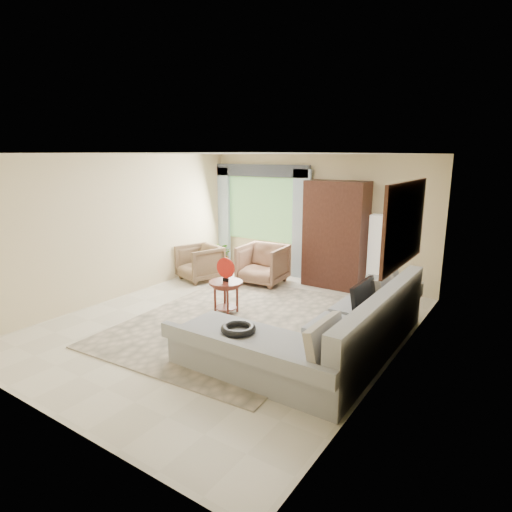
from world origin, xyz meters
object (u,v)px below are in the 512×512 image
Objects in this scene: sectional_sofa at (331,336)px; floor_lamp at (376,254)px; potted_plant at (222,255)px; armoire at (336,235)px; tv_screen at (364,299)px; coffee_table at (226,297)px; armchair_right at (263,264)px; armchair_left at (200,263)px.

floor_lamp reaches higher than sectional_sofa.
potted_plant is 0.28× the size of armoire.
tv_screen is 2.63m from floor_lamp.
coffee_table is at bearing -123.62° from floor_lamp.
armoire reaches higher than floor_lamp.
sectional_sofa is 2.31× the size of floor_lamp.
coffee_table is 3.05m from potted_plant.
tv_screen is 1.25× the size of potted_plant.
armoire is 1.40× the size of floor_lamp.
potted_plant is 2.89m from armoire.
armchair_right reaches higher than potted_plant.
armoire is (2.79, 0.08, 0.75)m from potted_plant.
sectional_sofa is 4.91m from potted_plant.
coffee_table is 2.11m from armchair_left.
tv_screen is 0.92× the size of armchair_left.
tv_screen reaches higher than armchair_right.
coffee_table is (-2.09, 0.47, 0.01)m from sectional_sofa.
coffee_table is 0.63× the size of armchair_right.
tv_screen reaches higher than sectional_sofa.
armchair_left is (-4.04, 1.32, -0.35)m from tv_screen.
tv_screen is at bearing -1.19° from coffee_table.
floor_lamp is (1.66, 2.49, 0.46)m from coffee_table.
armchair_right is at bearing -20.65° from potted_plant.
armoire is (-1.23, 2.90, 0.77)m from sectional_sofa.
armchair_right is 1.61m from potted_plant.
sectional_sofa reaches higher than potted_plant.
tv_screen is at bearing -74.59° from floor_lamp.
floor_lamp is at bearing 4.29° from armoire.
floor_lamp is (2.09, 0.70, 0.35)m from armchair_right.
sectional_sofa is at bearing -6.41° from armchair_left.
coffee_table is 0.69× the size of armchair_left.
armoire is at bearing 21.28° from armchair_right.
sectional_sofa is at bearing -12.61° from coffee_table.
armchair_right is at bearing -153.58° from armoire.
tv_screen is at bearing -29.26° from potted_plant.
floor_lamp is at bearing 38.39° from armchair_left.
tv_screen reaches higher than armchair_left.
armchair_right is (-0.43, 1.79, 0.11)m from coffee_table.
floor_lamp is (3.34, 1.22, 0.38)m from armchair_left.
potted_plant is (-4.02, 2.82, 0.01)m from sectional_sofa.
coffee_table is at bearing -81.49° from armchair_right.
armchair_left is 3.57m from floor_lamp.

